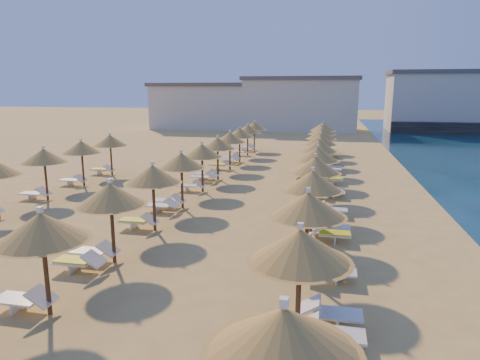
% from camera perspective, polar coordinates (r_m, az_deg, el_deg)
% --- Properties ---
extents(ground, '(220.00, 220.00, 0.00)m').
position_cam_1_polar(ground, '(17.31, -3.87, -6.86)').
color(ground, '#D7B35E').
rests_on(ground, ground).
extents(hotel_blocks, '(48.60, 11.15, 8.10)m').
position_cam_1_polar(hotel_blocks, '(61.77, 11.13, 10.00)').
color(hotel_blocks, beige).
rests_on(hotel_blocks, ground).
extents(parasol_row_east, '(2.33, 39.63, 2.82)m').
position_cam_1_polar(parasol_row_east, '(20.86, 10.16, 2.62)').
color(parasol_row_east, brown).
rests_on(parasol_row_east, ground).
extents(parasol_row_west, '(2.33, 39.63, 2.82)m').
position_cam_1_polar(parasol_row_west, '(21.91, -6.36, 3.18)').
color(parasol_row_west, brown).
rests_on(parasol_row_west, ground).
extents(parasol_row_inland, '(2.33, 19.28, 2.82)m').
position_cam_1_polar(parasol_row_inland, '(22.43, -27.21, 2.13)').
color(parasol_row_inland, brown).
rests_on(parasol_row_inland, ground).
extents(loungers, '(16.50, 37.94, 0.66)m').
position_cam_1_polar(loungers, '(21.26, -3.01, -2.30)').
color(loungers, white).
rests_on(loungers, ground).
extents(beachgoer_c, '(1.04, 0.70, 1.64)m').
position_cam_1_polar(beachgoer_c, '(22.20, 8.40, -0.54)').
color(beachgoer_c, tan).
rests_on(beachgoer_c, ground).
extents(beachgoer_a, '(0.67, 0.78, 1.82)m').
position_cam_1_polar(beachgoer_a, '(16.93, 9.13, -4.20)').
color(beachgoer_a, tan).
rests_on(beachgoer_a, ground).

